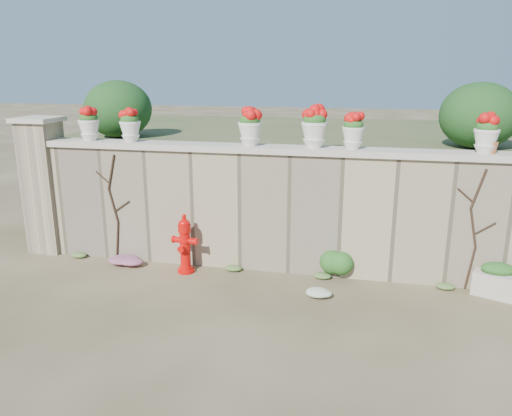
% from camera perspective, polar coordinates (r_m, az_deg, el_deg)
% --- Properties ---
extents(ground, '(80.00, 80.00, 0.00)m').
position_cam_1_polar(ground, '(7.09, -1.78, -12.11)').
color(ground, '#493D24').
rests_on(ground, ground).
extents(stone_wall, '(8.00, 0.40, 2.00)m').
position_cam_1_polar(stone_wall, '(8.36, 1.19, -0.38)').
color(stone_wall, '#9D8A68').
rests_on(stone_wall, ground).
extents(wall_cap, '(8.10, 0.52, 0.10)m').
position_cam_1_polar(wall_cap, '(8.14, 1.23, 6.75)').
color(wall_cap, '#C0B4A2').
rests_on(wall_cap, stone_wall).
extents(gate_pillar, '(0.72, 0.72, 2.48)m').
position_cam_1_polar(gate_pillar, '(9.95, -22.97, 2.48)').
color(gate_pillar, '#9D8A68').
rests_on(gate_pillar, ground).
extents(raised_fill, '(9.00, 6.00, 2.00)m').
position_cam_1_polar(raised_fill, '(11.43, 4.34, 3.90)').
color(raised_fill, '#384C23').
rests_on(raised_fill, ground).
extents(back_shrub_left, '(1.30, 1.30, 1.10)m').
position_cam_1_polar(back_shrub_left, '(10.29, -15.45, 10.84)').
color(back_shrub_left, '#143814').
rests_on(back_shrub_left, raised_fill).
extents(back_shrub_right, '(1.30, 1.30, 1.10)m').
position_cam_1_polar(back_shrub_right, '(9.30, 24.15, 9.63)').
color(back_shrub_right, '#143814').
rests_on(back_shrub_right, raised_fill).
extents(vine_left, '(0.60, 0.04, 1.91)m').
position_cam_1_polar(vine_left, '(9.06, -15.92, 0.20)').
color(vine_left, black).
rests_on(vine_left, ground).
extents(vine_right, '(0.60, 0.04, 1.91)m').
position_cam_1_polar(vine_right, '(8.17, 23.65, -2.15)').
color(vine_right, black).
rests_on(vine_right, ground).
extents(fire_hydrant, '(0.44, 0.31, 1.01)m').
position_cam_1_polar(fire_hydrant, '(8.38, -8.12, -4.04)').
color(fire_hydrant, red).
rests_on(fire_hydrant, ground).
extents(planter_box, '(0.72, 0.58, 0.52)m').
position_cam_1_polar(planter_box, '(8.36, 25.80, -7.48)').
color(planter_box, '#C0B4A2').
rests_on(planter_box, ground).
extents(green_shrub, '(0.64, 0.58, 0.61)m').
position_cam_1_polar(green_shrub, '(8.21, 9.35, -6.02)').
color(green_shrub, '#1E5119').
rests_on(green_shrub, ground).
extents(magenta_clump, '(0.78, 0.52, 0.21)m').
position_cam_1_polar(magenta_clump, '(9.01, -14.49, -5.70)').
color(magenta_clump, '#C8289B').
rests_on(magenta_clump, ground).
extents(white_flowers, '(0.49, 0.39, 0.18)m').
position_cam_1_polar(white_flowers, '(7.62, 7.72, -9.47)').
color(white_flowers, white).
rests_on(white_flowers, ground).
extents(urn_pot_0, '(0.37, 0.37, 0.57)m').
position_cam_1_polar(urn_pot_0, '(9.23, -18.55, 9.09)').
color(urn_pot_0, silver).
rests_on(urn_pot_0, wall_cap).
extents(urn_pot_1, '(0.36, 0.36, 0.56)m').
position_cam_1_polar(urn_pot_1, '(8.86, -14.19, 9.14)').
color(urn_pot_1, silver).
rests_on(urn_pot_1, wall_cap).
extents(urn_pot_2, '(0.38, 0.38, 0.60)m').
position_cam_1_polar(urn_pot_2, '(8.15, -0.69, 9.23)').
color(urn_pot_2, silver).
rests_on(urn_pot_2, wall_cap).
extents(urn_pot_3, '(0.41, 0.41, 0.65)m').
position_cam_1_polar(urn_pot_3, '(7.98, 6.69, 9.15)').
color(urn_pot_3, silver).
rests_on(urn_pot_3, wall_cap).
extents(urn_pot_4, '(0.35, 0.35, 0.55)m').
position_cam_1_polar(urn_pot_4, '(7.94, 11.07, 8.59)').
color(urn_pot_4, silver).
rests_on(urn_pot_4, wall_cap).
extents(urn_pot_5, '(0.36, 0.36, 0.57)m').
position_cam_1_polar(urn_pot_5, '(8.12, 24.84, 7.68)').
color(urn_pot_5, silver).
rests_on(urn_pot_5, wall_cap).
extents(terracotta_pot, '(0.23, 0.23, 0.27)m').
position_cam_1_polar(terracotta_pot, '(8.16, 25.19, 6.57)').
color(terracotta_pot, '#B06036').
rests_on(terracotta_pot, wall_cap).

